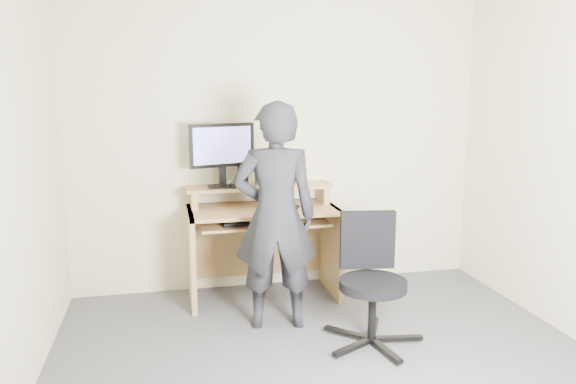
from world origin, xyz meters
name	(u,v)px	position (x,y,z in m)	size (l,w,h in m)	color
ground	(340,382)	(0.00, 0.00, 0.00)	(3.50, 3.50, 0.00)	#59595E
back_wall	(280,142)	(0.00, 1.75, 1.25)	(3.50, 0.02, 2.50)	beige
desk	(261,230)	(-0.20, 1.53, 0.55)	(1.20, 0.60, 0.91)	tan
monitor	(222,149)	(-0.50, 1.57, 1.22)	(0.53, 0.19, 0.52)	black
external_drive	(243,174)	(-0.34, 1.61, 1.01)	(0.07, 0.13, 0.20)	black
travel_mug	(259,176)	(-0.21, 1.60, 0.99)	(0.07, 0.07, 0.16)	#B7B7BC
smartphone	(290,184)	(0.06, 1.58, 0.92)	(0.07, 0.13, 0.01)	black
charger	(234,186)	(-0.43, 1.50, 0.93)	(0.04, 0.04, 0.04)	black
headphones	(237,184)	(-0.38, 1.66, 0.92)	(0.16, 0.16, 0.02)	silver
keyboard	(251,221)	(-0.31, 1.36, 0.67)	(0.46, 0.18, 0.03)	black
mouse	(294,207)	(0.03, 1.35, 0.77)	(0.10, 0.06, 0.04)	black
office_chair	(371,275)	(0.37, 0.49, 0.47)	(0.67, 0.67, 0.85)	black
person	(275,217)	(-0.21, 0.88, 0.81)	(0.59, 0.39, 1.62)	black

